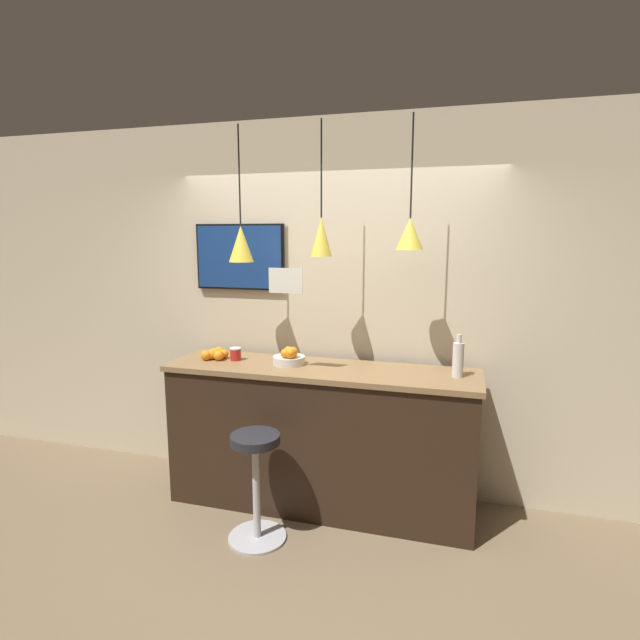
% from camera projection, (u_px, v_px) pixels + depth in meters
% --- Properties ---
extents(ground_plane, '(14.00, 14.00, 0.00)m').
position_uv_depth(ground_plane, '(290.00, 559.00, 3.15)').
color(ground_plane, '#756047').
extents(back_wall, '(8.00, 0.06, 2.90)m').
position_uv_depth(back_wall, '(334.00, 309.00, 3.94)').
color(back_wall, beige).
rests_on(back_wall, ground_plane).
extents(service_counter, '(2.28, 0.59, 1.07)m').
position_uv_depth(service_counter, '(320.00, 437.00, 3.71)').
color(service_counter, black).
rests_on(service_counter, ground_plane).
extents(bar_stool, '(0.39, 0.39, 0.74)m').
position_uv_depth(bar_stool, '(256.00, 473.00, 3.29)').
color(bar_stool, '#B7B7BC').
rests_on(bar_stool, ground_plane).
extents(fruit_bowl, '(0.24, 0.24, 0.14)m').
position_uv_depth(fruit_bowl, '(289.00, 357.00, 3.69)').
color(fruit_bowl, beige).
rests_on(fruit_bowl, service_counter).
extents(orange_pile, '(0.18, 0.20, 0.08)m').
position_uv_depth(orange_pile, '(216.00, 354.00, 3.86)').
color(orange_pile, orange).
rests_on(orange_pile, service_counter).
extents(juice_bottle, '(0.08, 0.08, 0.29)m').
position_uv_depth(juice_bottle, '(458.00, 359.00, 3.36)').
color(juice_bottle, silver).
rests_on(juice_bottle, service_counter).
extents(spread_jar, '(0.08, 0.08, 0.10)m').
position_uv_depth(spread_jar, '(236.00, 354.00, 3.82)').
color(spread_jar, red).
rests_on(spread_jar, service_counter).
extents(pendant_lamp_left, '(0.18, 0.18, 0.98)m').
position_uv_depth(pendant_lamp_left, '(241.00, 243.00, 3.67)').
color(pendant_lamp_left, black).
extents(pendant_lamp_middle, '(0.15, 0.15, 0.93)m').
position_uv_depth(pendant_lamp_middle, '(321.00, 236.00, 3.49)').
color(pendant_lamp_middle, black).
extents(pendant_lamp_right, '(0.18, 0.18, 0.88)m').
position_uv_depth(pendant_lamp_right, '(410.00, 233.00, 3.32)').
color(pendant_lamp_right, black).
extents(mounted_tv, '(0.76, 0.04, 0.53)m').
position_uv_depth(mounted_tv, '(240.00, 257.00, 4.03)').
color(mounted_tv, black).
extents(hanging_menu_board, '(0.24, 0.01, 0.17)m').
position_uv_depth(hanging_menu_board, '(286.00, 281.00, 3.35)').
color(hanging_menu_board, silver).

